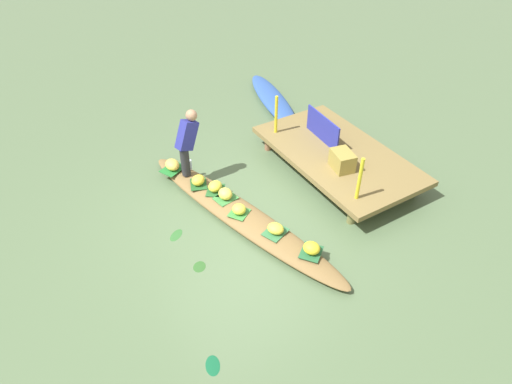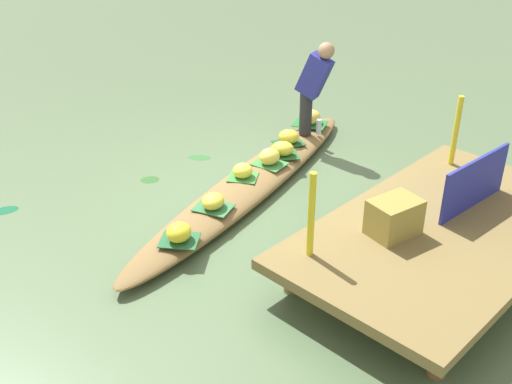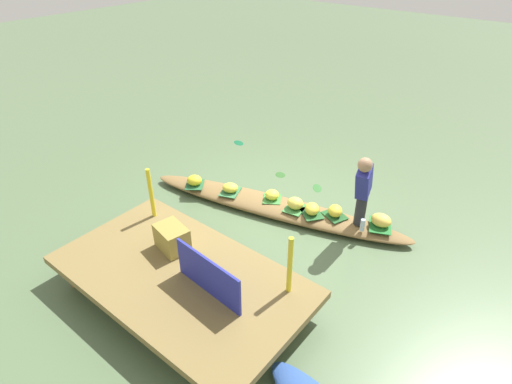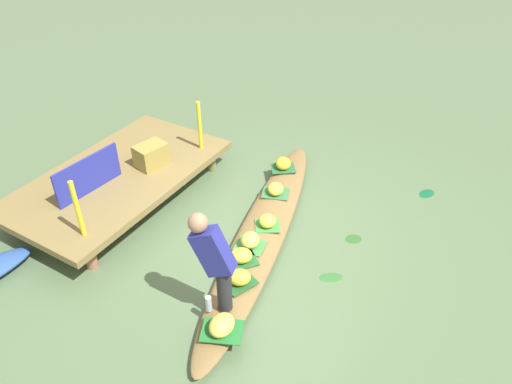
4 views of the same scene
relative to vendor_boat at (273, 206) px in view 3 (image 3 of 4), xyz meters
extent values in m
plane|color=#526A47|center=(0.00, 0.00, -0.10)|extent=(40.00, 40.00, 0.00)
cube|color=olive|center=(-0.25, 2.26, 0.26)|extent=(3.20, 1.80, 0.10)
cylinder|color=#936346|center=(-1.53, 1.54, 0.06)|extent=(0.14, 0.14, 0.31)
cylinder|color=olive|center=(1.03, 1.54, 0.06)|extent=(0.14, 0.14, 0.31)
cylinder|color=brown|center=(1.03, 2.98, 0.06)|extent=(0.14, 0.14, 0.31)
ellipsoid|color=brown|center=(0.00, 0.00, 0.00)|extent=(4.54, 1.67, 0.19)
cube|color=#336F41|center=(0.75, 0.22, 0.10)|extent=(0.41, 0.45, 0.01)
ellipsoid|color=yellow|center=(0.75, 0.22, 0.18)|extent=(0.34, 0.32, 0.15)
cube|color=#3C853B|center=(0.06, -0.04, 0.10)|extent=(0.42, 0.43, 0.01)
ellipsoid|color=yellow|center=(0.06, -0.04, 0.18)|extent=(0.29, 0.29, 0.16)
cube|color=#3B7F3D|center=(-0.39, -0.05, 0.10)|extent=(0.35, 0.41, 0.01)
ellipsoid|color=#E8D34F|center=(-0.39, -0.05, 0.20)|extent=(0.28, 0.25, 0.19)
cube|color=#265B2B|center=(-0.67, -0.10, 0.10)|extent=(0.47, 0.46, 0.01)
ellipsoid|color=yellow|center=(-0.67, -0.10, 0.19)|extent=(0.33, 0.34, 0.17)
cube|color=#255E36|center=(1.38, 0.44, 0.10)|extent=(0.46, 0.47, 0.01)
ellipsoid|color=yellow|center=(1.38, 0.44, 0.19)|extent=(0.34, 0.32, 0.18)
cube|color=#22712F|center=(-1.64, -0.48, 0.10)|extent=(0.47, 0.52, 0.01)
ellipsoid|color=#F9D152|center=(-1.64, -0.48, 0.19)|extent=(0.31, 0.26, 0.19)
cube|color=#215526|center=(-0.98, -0.28, 0.10)|extent=(0.43, 0.39, 0.01)
ellipsoid|color=yellow|center=(-0.98, -0.28, 0.19)|extent=(0.32, 0.33, 0.18)
cylinder|color=#28282D|center=(-1.36, -0.33, 0.37)|extent=(0.16, 0.16, 0.55)
cube|color=navy|center=(-1.38, -0.24, 0.89)|extent=(0.28, 0.49, 0.59)
sphere|color=#9E7556|center=(-1.42, -0.10, 1.22)|extent=(0.20, 0.20, 0.20)
cylinder|color=silver|center=(-1.48, -0.20, 0.19)|extent=(0.07, 0.07, 0.19)
cube|color=#272D98|center=(-0.75, 2.26, 0.57)|extent=(1.03, 0.11, 0.52)
cylinder|color=yellow|center=(-1.45, 1.66, 0.70)|extent=(0.06, 0.06, 0.78)
cylinder|color=yellow|center=(0.95, 1.66, 0.70)|extent=(0.06, 0.06, 0.78)
cube|color=olive|center=(0.18, 1.98, 0.48)|extent=(0.50, 0.40, 0.33)
ellipsoid|color=#2C5A25|center=(0.61, -1.04, -0.09)|extent=(0.29, 0.28, 0.01)
ellipsoid|color=#2F652D|center=(-0.19, -1.07, -0.09)|extent=(0.30, 0.33, 0.01)
ellipsoid|color=#125833|center=(2.14, -1.60, -0.09)|extent=(0.33, 0.27, 0.01)
camera|label=1|loc=(4.93, -2.68, 5.02)|focal=31.68mm
camera|label=2|loc=(4.44, 4.41, 3.38)|focal=44.12mm
camera|label=3|loc=(-3.37, 4.65, 3.92)|focal=29.57mm
camera|label=4|loc=(-4.23, -2.44, 4.20)|focal=34.23mm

